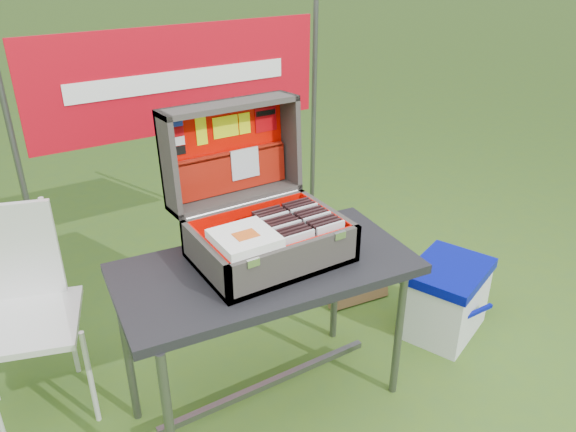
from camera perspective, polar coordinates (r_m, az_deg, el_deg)
ground at (r=2.81m, az=0.43°, el=-17.88°), size 80.00×80.00×0.00m
table at (r=2.53m, az=-2.11°, el=-12.33°), size 1.28×0.73×0.76m
table_top at (r=2.32m, az=-2.25°, el=-5.37°), size 1.28×0.73×0.04m
table_leg_fl at (r=2.22m, az=-11.89°, el=-20.63°), size 0.04×0.04×0.72m
table_leg_fr at (r=2.66m, az=11.21°, el=-11.32°), size 0.04×0.04×0.72m
table_leg_bl at (r=2.57m, az=-15.96°, el=-13.39°), size 0.04×0.04×0.72m
table_leg_br at (r=2.96m, az=4.82°, el=-6.50°), size 0.04×0.04×0.72m
table_brace at (r=2.70m, az=-2.01°, el=-16.65°), size 1.07×0.03×0.03m
suitcase at (r=2.27m, az=-2.70°, el=2.77°), size 0.61×0.59×0.59m
suitcase_base_bottom at (r=2.35m, az=-1.83°, el=-4.05°), size 0.61×0.43×0.02m
suitcase_base_wall_front at (r=2.16m, az=0.89°, el=-4.82°), size 0.61×0.02×0.16m
suitcase_base_wall_back at (r=2.47m, az=-4.24°, el=-0.61°), size 0.61×0.02×0.16m
suitcase_base_wall_left at (r=2.20m, az=-8.42°, el=-4.50°), size 0.02×0.43×0.16m
suitcase_base_wall_right at (r=2.45m, az=4.02°, el=-0.82°), size 0.02×0.43×0.16m
suitcase_liner_floor at (r=2.34m, az=-1.84°, el=-3.74°), size 0.56×0.39×0.01m
suitcase_latch_left at (r=2.03m, az=-3.55°, el=-4.76°), size 0.05×0.01×0.03m
suitcase_latch_right at (r=2.22m, az=5.30°, el=-1.98°), size 0.05×0.01×0.03m
suitcase_hinge at (r=2.45m, az=-4.44°, el=1.19°), size 0.55×0.02×0.02m
suitcase_lid_back at (r=2.50m, az=-6.38°, el=6.82°), size 0.61×0.05×0.43m
suitcase_lid_rim_far at (r=2.39m, az=-6.03°, el=11.15°), size 0.61×0.16×0.03m
suitcase_lid_rim_near at (r=2.51m, az=-5.32°, el=2.00°), size 0.61×0.16×0.03m
suitcase_lid_rim_left at (r=2.34m, az=-12.05°, el=5.06°), size 0.02×0.19×0.44m
suitcase_lid_rim_right at (r=2.58m, az=0.16°, el=7.68°), size 0.02×0.19×0.44m
suitcase_lid_liner at (r=2.49m, az=-6.23°, el=6.75°), size 0.55×0.03×0.38m
suitcase_liner_wall_front at (r=2.17m, az=0.67°, el=-4.38°), size 0.56×0.01×0.14m
suitcase_liner_wall_back at (r=2.46m, az=-4.09°, el=-0.50°), size 0.56×0.01×0.14m
suitcase_liner_wall_left at (r=2.20m, az=-8.09°, el=-4.14°), size 0.01×0.39×0.14m
suitcase_liner_wall_right at (r=2.44m, az=3.74°, el=-0.66°), size 0.01×0.39×0.14m
suitcase_lid_pocket at (r=2.50m, az=-5.86°, el=4.44°), size 0.54×0.04×0.17m
suitcase_pocket_edge at (r=2.47m, az=-5.94°, el=6.30°), size 0.53×0.02×0.02m
suitcase_pocket_cd at (r=2.51m, az=-4.40°, el=5.34°), size 0.14×0.02×0.14m
lid_sticker_cc_a at (r=2.36m, az=-11.34°, el=9.32°), size 0.06×0.01×0.04m
lid_sticker_cc_b at (r=2.37m, az=-11.23°, el=8.38°), size 0.06×0.01×0.04m
lid_sticker_cc_c at (r=2.38m, az=-11.13°, el=7.45°), size 0.06×0.01×0.04m
lid_sticker_cc_d at (r=2.39m, az=-11.02°, el=6.54°), size 0.06×0.01×0.04m
lid_card_neon_tall at (r=2.41m, az=-8.79°, el=8.52°), size 0.05×0.01×0.12m
lid_card_neon_main at (r=2.46m, az=-6.35°, el=9.00°), size 0.12×0.01×0.09m
lid_card_neon_small at (r=2.50m, az=-4.44°, el=9.37°), size 0.05×0.01×0.09m
lid_sticker_band at (r=2.55m, az=-2.26°, el=9.77°), size 0.11×0.01×0.11m
lid_sticker_band_bar at (r=2.54m, az=-2.29°, el=10.43°), size 0.10×0.00×0.02m
cd_left_0 at (r=2.19m, az=1.20°, el=-3.55°), size 0.13×0.01×0.15m
cd_left_1 at (r=2.21m, az=0.86°, el=-3.29°), size 0.13×0.01×0.15m
cd_left_2 at (r=2.23m, az=0.53°, el=-3.03°), size 0.13×0.01×0.15m
cd_left_3 at (r=2.25m, az=0.21°, el=-2.78°), size 0.13×0.01×0.15m
cd_left_4 at (r=2.26m, az=-0.11°, el=-2.53°), size 0.13×0.01×0.15m
cd_left_5 at (r=2.28m, az=-0.43°, el=-2.28°), size 0.13×0.01×0.15m
cd_left_6 at (r=2.30m, az=-0.74°, el=-2.04°), size 0.13×0.01×0.15m
cd_left_7 at (r=2.32m, az=-1.04°, el=-1.80°), size 0.13×0.01×0.15m
cd_left_8 at (r=2.34m, az=-1.34°, el=-1.56°), size 0.13×0.01×0.15m
cd_left_9 at (r=2.35m, az=-1.64°, el=-1.33°), size 0.13×0.01×0.15m
cd_left_10 at (r=2.37m, az=-1.93°, el=-1.10°), size 0.13×0.01×0.15m
cd_left_11 at (r=2.39m, az=-2.22°, el=-0.87°), size 0.13×0.01×0.15m
cd_right_0 at (r=2.27m, az=4.30°, el=-2.56°), size 0.13×0.01×0.15m
cd_right_1 at (r=2.28m, az=3.95°, el=-2.32°), size 0.13×0.01×0.15m
cd_right_2 at (r=2.30m, az=3.61°, el=-2.07°), size 0.13×0.01×0.15m
cd_right_3 at (r=2.32m, az=3.27°, el=-1.83°), size 0.13×0.01×0.15m
cd_right_4 at (r=2.33m, az=2.93°, el=-1.60°), size 0.13×0.01×0.15m
cd_right_5 at (r=2.35m, az=2.60°, el=-1.37°), size 0.13×0.01×0.15m
cd_right_6 at (r=2.37m, az=2.28°, el=-1.14°), size 0.13×0.01×0.15m
cd_right_7 at (r=2.39m, az=1.96°, el=-0.91°), size 0.13×0.01×0.15m
cd_right_8 at (r=2.40m, az=1.65°, el=-0.69°), size 0.13×0.01×0.15m
cd_right_9 at (r=2.42m, az=1.34°, el=-0.47°), size 0.13×0.01×0.15m
cd_right_10 at (r=2.44m, az=1.03°, el=-0.26°), size 0.13×0.01×0.15m
cd_right_11 at (r=2.46m, az=0.73°, el=-0.04°), size 0.13×0.01×0.15m
songbook_0 at (r=2.15m, az=-4.41°, el=-2.60°), size 0.23×0.23×0.00m
songbook_1 at (r=2.14m, az=-4.42°, el=-2.48°), size 0.23×0.23×0.00m
songbook_2 at (r=2.14m, az=-4.42°, el=-2.37°), size 0.23×0.23×0.00m
songbook_3 at (r=2.14m, az=-4.43°, el=-2.25°), size 0.23×0.23×0.00m
songbook_4 at (r=2.14m, az=-4.43°, el=-2.13°), size 0.23×0.23×0.00m
songbook_5 at (r=2.13m, az=-4.44°, el=-2.01°), size 0.23×0.23×0.00m
songbook_6 at (r=2.13m, az=-4.44°, el=-1.90°), size 0.23×0.23×0.00m
songbook_graphic at (r=2.12m, az=-4.32°, el=-1.91°), size 0.09×0.07×0.00m
cooler at (r=3.20m, az=15.73°, el=-8.06°), size 0.56×0.50×0.41m
cooler_body at (r=3.22m, az=15.67°, el=-8.47°), size 0.53×0.47×0.35m
cooler_lid at (r=3.11m, az=16.13°, el=-5.38°), size 0.56×0.50×0.06m
cooler_handle at (r=3.10m, az=18.28°, el=-9.40°), size 0.28×0.02×0.02m
chair at (r=2.68m, az=-25.10°, el=-10.04°), size 0.57×0.59×0.97m
chair_seat at (r=2.67m, az=-25.15°, el=-9.85°), size 0.55×0.55×0.03m
chair_backrest at (r=2.73m, az=-26.81°, el=-3.39°), size 0.43×0.16×0.46m
chair_leg_fr at (r=2.68m, az=-19.44°, el=-15.24°), size 0.02×0.02×0.50m
chair_leg_br at (r=2.98m, az=-21.24°, el=-10.90°), size 0.02×0.02×0.50m
chair_upright_right at (r=2.75m, az=-22.97°, el=-2.65°), size 0.02×0.02×0.46m
cardboard_box at (r=3.35m, az=7.00°, el=-5.49°), size 0.40×0.19×0.41m
banner_post_left at (r=3.02m, az=-25.17°, el=2.14°), size 0.03×0.03×1.70m
banner_post_right at (r=3.58m, az=2.59°, el=8.29°), size 0.03×0.03×1.70m
banner at (r=3.06m, az=-10.78°, el=13.47°), size 1.60×0.02×0.55m
banner_text at (r=3.05m, az=-10.69°, el=13.43°), size 1.20×0.00×0.10m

